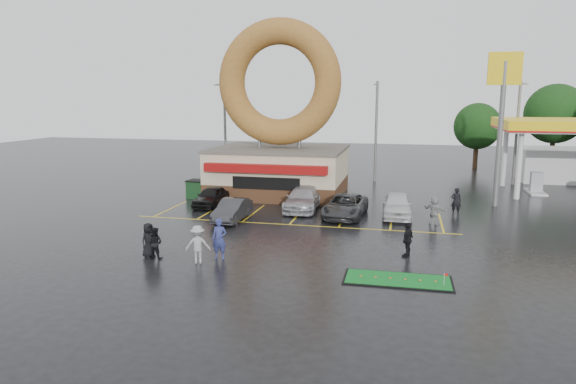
% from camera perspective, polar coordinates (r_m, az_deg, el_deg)
% --- Properties ---
extents(ground, '(120.00, 120.00, 0.00)m').
position_cam_1_polar(ground, '(27.89, -1.43, -5.31)').
color(ground, black).
rests_on(ground, ground).
extents(donut_shop, '(10.20, 8.70, 13.50)m').
position_cam_1_polar(donut_shop, '(40.27, -0.99, 6.04)').
color(donut_shop, '#472B19').
rests_on(donut_shop, ground).
extents(gas_station, '(12.30, 13.65, 5.90)m').
position_cam_1_polar(gas_station, '(48.92, 28.83, 4.64)').
color(gas_station, silver).
rests_on(gas_station, ground).
extents(shell_sign, '(2.20, 0.36, 10.60)m').
position_cam_1_polar(shell_sign, '(38.50, 22.73, 9.38)').
color(shell_sign, slate).
rests_on(shell_sign, ground).
extents(streetlight_left, '(0.40, 2.21, 9.00)m').
position_cam_1_polar(streetlight_left, '(48.93, -7.04, 7.13)').
color(streetlight_left, slate).
rests_on(streetlight_left, ground).
extents(streetlight_mid, '(0.40, 2.21, 9.00)m').
position_cam_1_polar(streetlight_mid, '(47.06, 9.76, 6.93)').
color(streetlight_mid, slate).
rests_on(streetlight_mid, ground).
extents(streetlight_right, '(0.40, 2.21, 9.00)m').
position_cam_1_polar(streetlight_right, '(48.87, 24.10, 6.30)').
color(streetlight_right, slate).
rests_on(streetlight_right, ground).
extents(tree_far_c, '(6.30, 6.30, 9.00)m').
position_cam_1_polar(tree_far_c, '(61.92, 27.57, 7.70)').
color(tree_far_c, '#332114').
rests_on(tree_far_c, ground).
extents(tree_far_d, '(4.90, 4.90, 7.00)m').
position_cam_1_polar(tree_far_d, '(58.52, 20.30, 6.86)').
color(tree_far_d, '#332114').
rests_on(tree_far_d, ground).
extents(car_black, '(1.65, 4.09, 1.39)m').
position_cam_1_polar(car_black, '(36.52, -8.52, -0.51)').
color(car_black, black).
rests_on(car_black, ground).
extents(car_dgrey, '(1.46, 4.10, 1.35)m').
position_cam_1_polar(car_dgrey, '(32.16, -6.21, -2.00)').
color(car_dgrey, '#2D2D30').
rests_on(car_dgrey, ground).
extents(car_silver, '(2.31, 5.32, 1.52)m').
position_cam_1_polar(car_silver, '(35.05, 1.67, -0.75)').
color(car_silver, '#A9A9AE').
rests_on(car_silver, ground).
extents(car_grey, '(2.74, 5.31, 1.43)m').
position_cam_1_polar(car_grey, '(33.16, 6.37, -1.54)').
color(car_grey, '#313134').
rests_on(car_grey, ground).
extents(car_white, '(1.99, 4.63, 1.56)m').
position_cam_1_polar(car_white, '(33.61, 12.03, -1.44)').
color(car_white, silver).
rests_on(car_white, ground).
extents(person_blue, '(0.74, 0.52, 1.95)m').
position_cam_1_polar(person_blue, '(24.65, -7.63, -5.19)').
color(person_blue, navy).
rests_on(person_blue, ground).
extents(person_blackjkt, '(0.78, 0.63, 1.53)m').
position_cam_1_polar(person_blackjkt, '(25.35, -14.56, -5.49)').
color(person_blackjkt, black).
rests_on(person_blackjkt, ground).
extents(person_hoodie, '(1.31, 1.01, 1.79)m').
position_cam_1_polar(person_hoodie, '(24.18, -9.99, -5.76)').
color(person_hoodie, '#99999C').
rests_on(person_hoodie, ground).
extents(person_bystander, '(0.81, 0.97, 1.68)m').
position_cam_1_polar(person_bystander, '(25.62, -15.23, -5.17)').
color(person_bystander, black).
rests_on(person_bystander, ground).
extents(person_cameraman, '(0.79, 1.09, 1.71)m').
position_cam_1_polar(person_cameraman, '(25.43, 13.16, -5.16)').
color(person_cameraman, black).
rests_on(person_cameraman, ground).
extents(person_walker_near, '(1.65, 1.33, 1.76)m').
position_cam_1_polar(person_walker_near, '(32.22, 15.95, -1.95)').
color(person_walker_near, '#97989A').
rests_on(person_walker_near, ground).
extents(person_walker_far, '(0.66, 0.44, 1.79)m').
position_cam_1_polar(person_walker_far, '(35.25, 18.17, -0.99)').
color(person_walker_far, black).
rests_on(person_walker_far, ground).
extents(dumpster, '(1.93, 1.40, 1.30)m').
position_cam_1_polar(dumpster, '(39.64, -9.74, 0.26)').
color(dumpster, '#173E1D').
rests_on(dumpster, ground).
extents(putting_green, '(4.52, 1.99, 0.56)m').
position_cam_1_polar(putting_green, '(22.37, 12.08, -9.51)').
color(putting_green, black).
rests_on(putting_green, ground).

